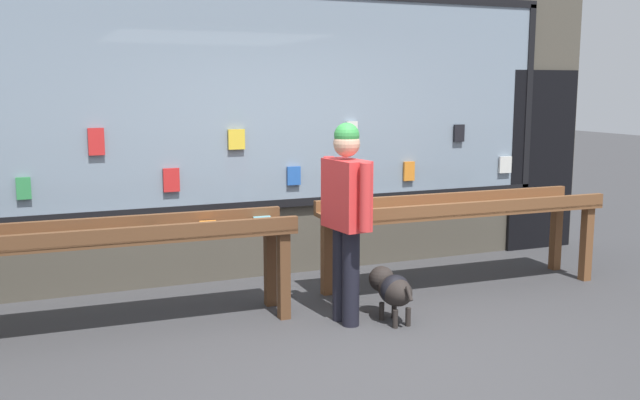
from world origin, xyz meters
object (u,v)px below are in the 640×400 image
object	(u,v)px
display_table_right	(463,215)
small_dog	(392,289)
display_table_left	(119,243)
person_browsing	(346,208)

from	to	relation	value
display_table_right	small_dog	distance (m)	1.35
display_table_left	person_browsing	distance (m)	1.81
display_table_left	small_dog	bearing A→B (deg)	-17.32
person_browsing	small_dog	size ratio (longest dim) A/B	2.78
person_browsing	small_dog	world-z (taller)	person_browsing
display_table_left	small_dog	size ratio (longest dim) A/B	4.78
small_dog	display_table_left	bearing A→B (deg)	70.14
display_table_left	small_dog	distance (m)	2.22
display_table_left	person_browsing	xyz separation A→B (m)	(1.71, -0.53, 0.25)
display_table_left	small_dog	xyz separation A→B (m)	(2.08, -0.65, -0.42)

